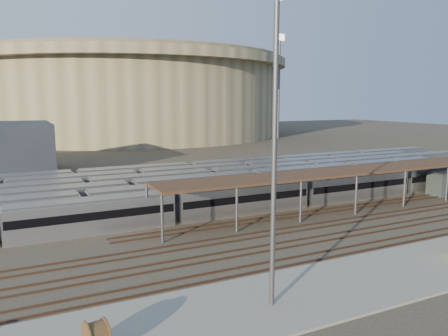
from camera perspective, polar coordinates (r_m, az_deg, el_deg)
name	(u,v)px	position (r m, az deg, el deg)	size (l,w,h in m)	color
ground	(238,236)	(47.59, 1.79, -8.82)	(420.00, 420.00, 0.00)	#383026
apron	(273,301)	(33.14, 6.45, -16.89)	(50.00, 9.00, 0.20)	gray
subway_trains	(179,188)	(63.62, -5.87, -2.64)	(125.75, 23.90, 3.60)	silver
inspection_shed	(367,170)	(62.44, 18.18, -0.29)	(60.30, 6.00, 5.30)	#4F4F54
empty_tracks	(262,249)	(43.44, 4.92, -10.48)	(170.00, 9.62, 0.18)	#4C3323
stadium	(133,95)	(185.91, -11.81, 9.34)	(124.00, 124.00, 32.50)	gray
floodlight_2	(279,83)	(167.26, 7.16, 10.96)	(4.00, 1.00, 38.40)	#4F4F54
floodlight_3	(37,85)	(200.47, -23.20, 9.97)	(4.00, 1.00, 38.40)	#4F4F54
cable_reel_east	(96,335)	(27.71, -16.33, -20.25)	(1.90, 1.90, 1.06)	brown
yard_light_pole	(274,157)	(29.45, 6.58, 1.40)	(0.82, 0.36, 20.78)	#4F4F54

